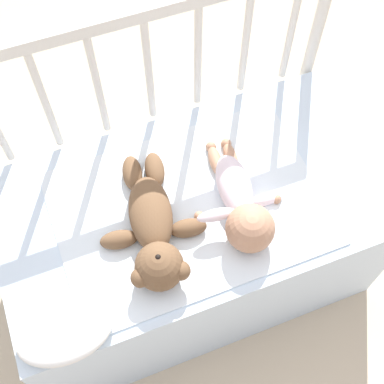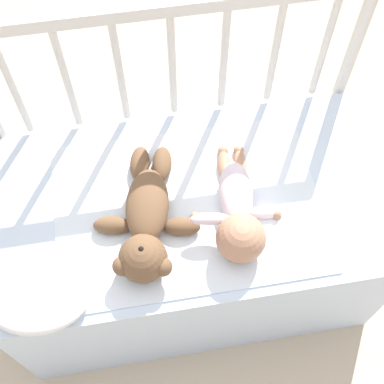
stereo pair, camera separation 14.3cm
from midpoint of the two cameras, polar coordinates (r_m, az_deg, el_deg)
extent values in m
plane|color=#C6B293|center=(1.94, 2.09, -8.21)|extent=(12.00, 12.00, 0.00)
cube|color=silver|center=(1.71, 2.36, -5.16)|extent=(1.09, 0.60, 0.50)
cylinder|color=beige|center=(1.72, -17.14, 5.05)|extent=(0.04, 0.04, 0.91)
cylinder|color=beige|center=(1.83, 17.35, 9.53)|extent=(0.04, 0.04, 0.91)
cube|color=beige|center=(1.37, 0.73, 18.85)|extent=(1.06, 0.03, 0.04)
cylinder|color=beige|center=(1.53, -16.06, 10.52)|extent=(0.02, 0.02, 0.38)
cylinder|color=beige|center=(1.51, -10.57, 11.45)|extent=(0.02, 0.02, 0.38)
cylinder|color=beige|center=(1.51, -4.97, 12.29)|extent=(0.02, 0.02, 0.38)
cylinder|color=beige|center=(1.52, 0.64, 13.01)|extent=(0.02, 0.02, 0.38)
cylinder|color=beige|center=(1.54, 6.15, 13.60)|extent=(0.02, 0.02, 0.38)
cylinder|color=beige|center=(1.58, 11.46, 14.05)|extent=(0.02, 0.02, 0.38)
cylinder|color=beige|center=(1.63, 16.51, 14.37)|extent=(0.02, 0.02, 0.38)
cube|color=white|center=(1.47, 2.30, -1.90)|extent=(0.73, 0.51, 0.01)
ellipsoid|color=brown|center=(1.42, -1.95, -1.74)|extent=(0.15, 0.24, 0.09)
sphere|color=brown|center=(1.34, -2.21, -7.40)|extent=(0.13, 0.13, 0.13)
sphere|color=beige|center=(1.31, -2.27, -6.84)|extent=(0.05, 0.05, 0.05)
sphere|color=black|center=(1.29, -2.30, -6.46)|extent=(0.02, 0.02, 0.02)
sphere|color=brown|center=(1.33, -0.08, -8.27)|extent=(0.05, 0.05, 0.05)
sphere|color=brown|center=(1.34, -4.42, -8.17)|extent=(0.05, 0.05, 0.05)
ellipsoid|color=brown|center=(1.42, 1.75, -3.99)|extent=(0.11, 0.07, 0.05)
ellipsoid|color=brown|center=(1.43, -5.72, -3.84)|extent=(0.11, 0.07, 0.05)
ellipsoid|color=brown|center=(1.51, -0.53, 2.78)|extent=(0.07, 0.12, 0.06)
ellipsoid|color=brown|center=(1.51, -2.92, 2.82)|extent=(0.07, 0.12, 0.06)
ellipsoid|color=white|center=(1.46, 7.49, -0.38)|extent=(0.12, 0.21, 0.09)
sphere|color=tan|center=(1.38, 8.21, -5.18)|extent=(0.13, 0.13, 0.13)
ellipsoid|color=white|center=(1.47, 10.52, -2.45)|extent=(0.11, 0.05, 0.03)
ellipsoid|color=white|center=(1.38, 4.87, -3.13)|extent=(0.11, 0.05, 0.03)
sphere|color=tan|center=(1.48, 11.72, -2.57)|extent=(0.03, 0.03, 0.03)
sphere|color=tan|center=(1.44, 3.35, -2.93)|extent=(0.03, 0.03, 0.03)
ellipsoid|color=tan|center=(1.54, 7.82, 2.62)|extent=(0.05, 0.11, 0.04)
ellipsoid|color=tan|center=(1.53, 6.13, 2.58)|extent=(0.05, 0.11, 0.04)
sphere|color=tan|center=(1.56, 7.61, 4.19)|extent=(0.03, 0.03, 0.03)
sphere|color=tan|center=(1.56, 5.94, 4.15)|extent=(0.03, 0.03, 0.03)
ellipsoid|color=white|center=(1.37, -12.97, -11.78)|extent=(0.24, 0.16, 0.06)
camera|label=1|loc=(0.07, -87.13, 5.07)|focal=50.00mm
camera|label=2|loc=(0.07, 92.87, -5.07)|focal=50.00mm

